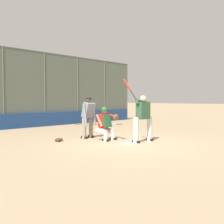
{
  "coord_description": "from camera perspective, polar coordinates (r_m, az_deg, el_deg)",
  "views": [
    {
      "loc": [
        6.75,
        5.86,
        1.52
      ],
      "look_at": [
        -0.2,
        -1.0,
        1.05
      ],
      "focal_mm": 42.0,
      "sensor_mm": 36.0,
      "label": 1
    }
  ],
  "objects": [
    {
      "name": "spare_bat_near_backstop",
      "position": [
        15.87,
        -3.01,
        -2.62
      ],
      "size": [
        0.75,
        0.47,
        0.07
      ],
      "rotation": [
        0.0,
        0.0,
        2.61
      ],
      "color": "black",
      "rests_on": "ground_plane"
    },
    {
      "name": "padding_wall",
      "position": [
        14.78,
        -18.07,
        -1.76
      ],
      "size": [
        16.17,
        0.18,
        0.78
      ],
      "primitive_type": "cube",
      "color": "navy",
      "rests_on": "ground_plane"
    },
    {
      "name": "fielding_glove_on_dirt",
      "position": [
        9.71,
        -11.51,
        -5.96
      ],
      "size": [
        0.33,
        0.25,
        0.12
      ],
      "color": "#56331E",
      "rests_on": "ground_plane"
    },
    {
      "name": "ground_plane",
      "position": [
        9.07,
        3.62,
        -6.9
      ],
      "size": [
        160.0,
        160.0,
        0.0
      ],
      "primitive_type": "plane",
      "color": "tan"
    },
    {
      "name": "bleachers_beyond",
      "position": [
        18.04,
        -13.88,
        -0.93
      ],
      "size": [
        11.55,
        1.95,
        1.16
      ],
      "color": "slate",
      "rests_on": "ground_plane"
    },
    {
      "name": "catcher_behind_plate",
      "position": [
        9.77,
        -1.37,
        -2.38
      ],
      "size": [
        0.68,
        0.79,
        1.25
      ],
      "rotation": [
        0.0,
        0.0,
        0.12
      ],
      "color": "silver",
      "rests_on": "ground_plane"
    },
    {
      "name": "batter_at_plate",
      "position": [
        9.42,
        6.71,
        -1.01
      ],
      "size": [
        1.04,
        0.67,
        2.25
      ],
      "rotation": [
        0.0,
        0.0,
        -0.05
      ],
      "color": "silver",
      "rests_on": "ground_plane"
    },
    {
      "name": "umpire_home",
      "position": [
        10.29,
        -5.18,
        -0.95
      ],
      "size": [
        0.65,
        0.43,
        1.6
      ],
      "rotation": [
        0.0,
        0.0,
        0.09
      ],
      "color": "gray",
      "rests_on": "ground_plane"
    },
    {
      "name": "backstop_fence",
      "position": [
        14.84,
        -18.36,
        5.2
      ],
      "size": [
        16.58,
        0.08,
        4.2
      ],
      "color": "#515651",
      "rests_on": "ground_plane"
    },
    {
      "name": "spare_bat_third_base_side",
      "position": [
        15.87,
        -7.29,
        -2.64
      ],
      "size": [
        0.82,
        0.08,
        0.07
      ],
      "rotation": [
        0.0,
        0.0,
        6.26
      ],
      "color": "black",
      "rests_on": "ground_plane"
    },
    {
      "name": "spare_bat_by_padding",
      "position": [
        15.73,
        0.35,
        -2.66
      ],
      "size": [
        0.63,
        0.59,
        0.07
      ],
      "rotation": [
        0.0,
        0.0,
        5.54
      ],
      "color": "black",
      "rests_on": "ground_plane"
    },
    {
      "name": "home_plate_marker",
      "position": [
        9.07,
        3.62,
        -6.86
      ],
      "size": [
        0.43,
        0.43,
        0.01
      ],
      "primitive_type": "cube",
      "color": "white",
      "rests_on": "ground_plane"
    }
  ]
}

